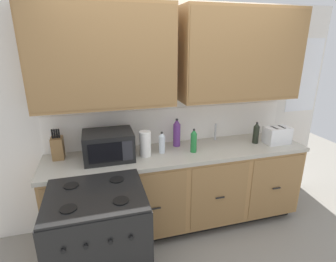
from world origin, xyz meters
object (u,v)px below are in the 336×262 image
bottle_violet (177,133)px  bottle_dark (256,133)px  knife_block (58,148)px  paper_towel_roll (145,144)px  bottle_clear (162,143)px  toaster (277,135)px  bottle_green (194,141)px  microwave (109,145)px  stove_range (100,243)px

bottle_violet → bottle_dark: (0.90, -0.16, -0.03)m
knife_block → bottle_dark: 2.14m
knife_block → paper_towel_roll: knife_block is taller
bottle_violet → bottle_clear: size_ratio=1.37×
paper_towel_roll → bottle_violet: bottle_violet is taller
bottle_dark → bottle_clear: 1.11m
bottle_clear → toaster: bearing=-3.6°
paper_towel_roll → bottle_violet: size_ratio=0.83×
bottle_violet → bottle_green: size_ratio=1.23×
microwave → knife_block: bearing=163.5°
toaster → bottle_dark: (-0.23, 0.06, 0.03)m
microwave → toaster: bearing=-2.6°
paper_towel_roll → bottle_violet: 0.43m
knife_block → paper_towel_roll: (0.85, -0.17, 0.01)m
bottle_violet → bottle_dark: 0.91m
bottle_clear → bottle_green: size_ratio=0.90×
paper_towel_roll → bottle_clear: (0.18, 0.03, -0.02)m
paper_towel_roll → bottle_green: paper_towel_roll is taller
microwave → bottle_green: 0.87m
microwave → knife_block: 0.51m
stove_range → bottle_dark: 1.99m
microwave → bottle_dark: microwave is taller
bottle_green → stove_range: bearing=-150.7°
toaster → bottle_violet: bottle_violet is taller
stove_range → bottle_clear: 1.11m
paper_towel_roll → bottle_green: 0.51m
bottle_green → bottle_clear: bearing=167.7°
toaster → bottle_dark: size_ratio=1.13×
stove_range → bottle_violet: size_ratio=3.03×
stove_range → bottle_clear: bottle_clear is taller
bottle_green → bottle_violet: bearing=118.9°
stove_range → knife_block: 1.03m
stove_range → microwave: microwave is taller
paper_towel_roll → bottle_dark: size_ratio=1.05×
microwave → knife_block: (-0.49, 0.14, -0.02)m
microwave → bottle_dark: size_ratio=1.94×
bottle_dark → bottle_green: 0.78m
bottle_clear → bottle_dark: bearing=-1.0°
stove_range → paper_towel_roll: paper_towel_roll is taller
stove_range → paper_towel_roll: 0.99m
paper_towel_roll → toaster: bearing=-2.1°
toaster → knife_block: 2.38m
bottle_violet → bottle_dark: bearing=-10.3°
toaster → bottle_dark: bottle_dark is taller
bottle_green → bottle_dark: bearing=3.7°
microwave → bottle_violet: size_ratio=1.53×
stove_range → bottle_clear: size_ratio=4.13×
knife_block → bottle_clear: bearing=-8.0°
microwave → bottle_green: (0.87, -0.07, -0.02)m
bottle_violet → stove_range: bearing=-138.9°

